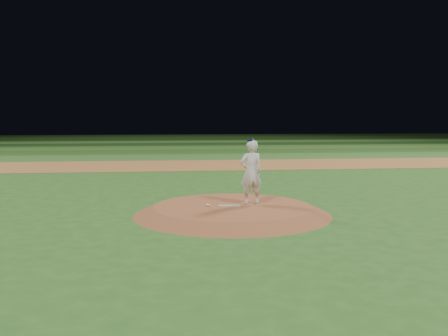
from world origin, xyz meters
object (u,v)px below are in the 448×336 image
Objects in this scene: pitchers_mound at (232,210)px; pitcher_on_mound at (251,172)px; pitching_rubber at (229,206)px; rosin_bag at (208,205)px.

pitcher_on_mound reaches higher than pitchers_mound.
pitcher_on_mound is at bearing 25.95° from pitching_rubber.
rosin_bag is at bearing -170.93° from pitcher_on_mound.
pitcher_on_mound is (1.25, 0.20, 0.89)m from rosin_bag.
pitchers_mound is at bearing -161.25° from pitcher_on_mound.
pitcher_on_mound reaches higher than rosin_bag.
rosin_bag is at bearing -179.28° from pitchers_mound.
pitchers_mound is at bearing 0.72° from rosin_bag.
rosin_bag is at bearing 176.18° from pitching_rubber.
pitching_rubber is (-0.09, -0.08, 0.14)m from pitchers_mound.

